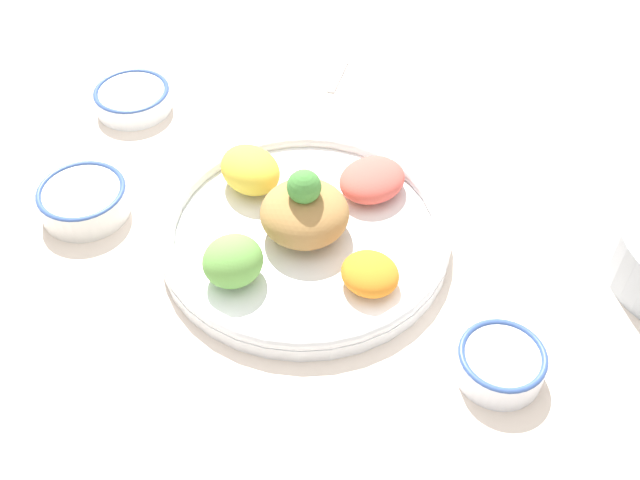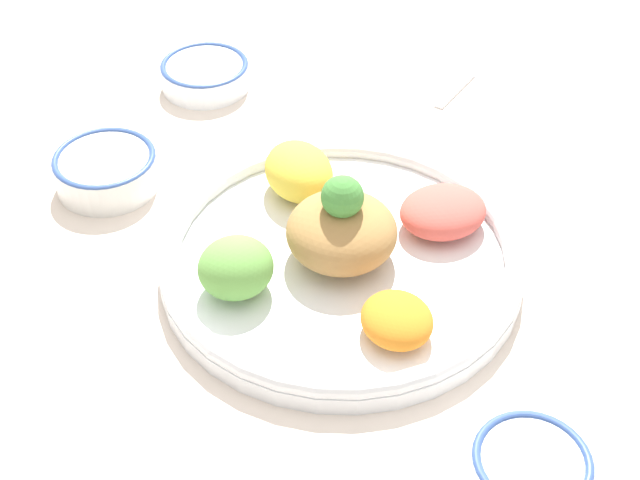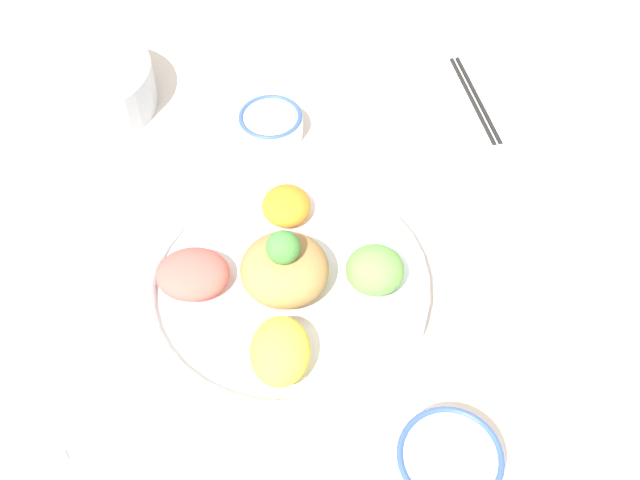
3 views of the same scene
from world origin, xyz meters
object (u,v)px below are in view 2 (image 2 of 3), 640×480
Objects in this scene: sauce_bowl_red at (530,470)px; sauce_bowl_dark at (205,73)px; serving_spoon_main at (468,77)px; salad_platter at (342,250)px; rice_bowl_blue at (106,169)px.

sauce_bowl_red is 0.69m from sauce_bowl_dark.
serving_spoon_main is at bearing -51.17° from sauce_bowl_red.
salad_platter is 0.30m from rice_bowl_blue.
salad_platter reaches higher than rice_bowl_blue.
rice_bowl_blue is (0.58, -0.02, 0.00)m from sauce_bowl_red.
rice_bowl_blue reaches higher than serving_spoon_main.
sauce_bowl_red is at bearing 161.28° from salad_platter.
salad_platter is 3.80× the size of sauce_bowl_red.
sauce_bowl_red is 0.84× the size of rice_bowl_blue.
sauce_bowl_red reaches higher than sauce_bowl_dark.
serving_spoon_main is (0.11, -0.39, -0.02)m from salad_platter.
salad_platter reaches higher than sauce_bowl_red.
salad_platter is 0.41m from serving_spoon_main.
sauce_bowl_dark is at bearing -22.02° from salad_platter.
rice_bowl_blue is 0.50m from serving_spoon_main.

